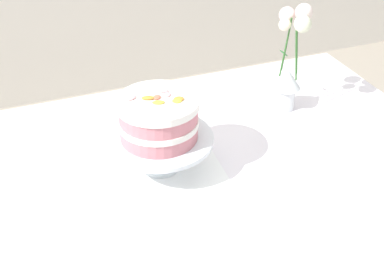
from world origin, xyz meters
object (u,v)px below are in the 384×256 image
at_px(dining_table, 216,194).
at_px(cake_stand, 159,142).
at_px(layer_cake, 158,118).
at_px(flower_vase, 290,62).

distance_m(dining_table, cake_stand, 0.23).
height_order(dining_table, layer_cake, layer_cake).
relative_size(dining_table, flower_vase, 4.01).
relative_size(dining_table, cake_stand, 4.83).
bearing_deg(layer_cake, flower_vase, 18.15).
xyz_separation_m(dining_table, layer_cake, (-0.14, 0.06, 0.25)).
bearing_deg(dining_table, flower_vase, 32.56).
bearing_deg(dining_table, layer_cake, 158.03).
distance_m(layer_cake, flower_vase, 0.50).
xyz_separation_m(dining_table, cake_stand, (-0.14, 0.06, 0.18)).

